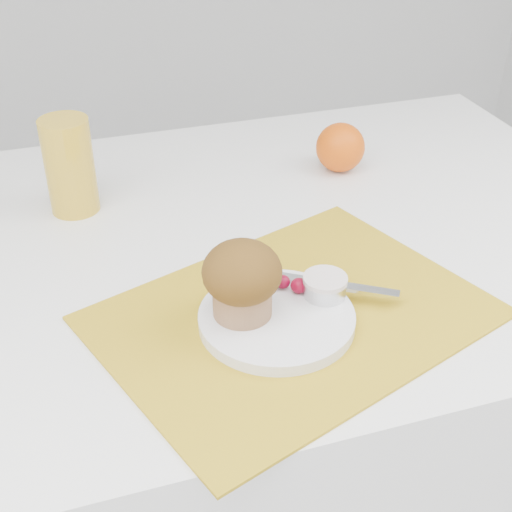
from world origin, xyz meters
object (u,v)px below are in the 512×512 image
object	(u,v)px
plate	(277,319)
orange	(340,147)
juice_glass	(70,166)
muffin	(242,278)
table	(243,420)

from	to	relation	value
plate	orange	distance (m)	0.43
orange	juice_glass	xyz separation A→B (m)	(-0.43, -0.00, 0.03)
plate	muffin	distance (m)	0.07
juice_glass	muffin	xyz separation A→B (m)	(0.16, -0.35, -0.00)
table	muffin	distance (m)	0.49
orange	juice_glass	size ratio (longest dim) A/B	0.56
table	orange	world-z (taller)	orange
table	plate	size ratio (longest dim) A/B	6.46
plate	orange	xyz separation A→B (m)	(0.24, 0.36, 0.03)
plate	muffin	size ratio (longest dim) A/B	1.97
table	orange	distance (m)	0.49
orange	juice_glass	world-z (taller)	juice_glass
table	juice_glass	xyz separation A→B (m)	(-0.22, 0.15, 0.45)
plate	orange	world-z (taller)	orange
muffin	juice_glass	bearing A→B (deg)	114.83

